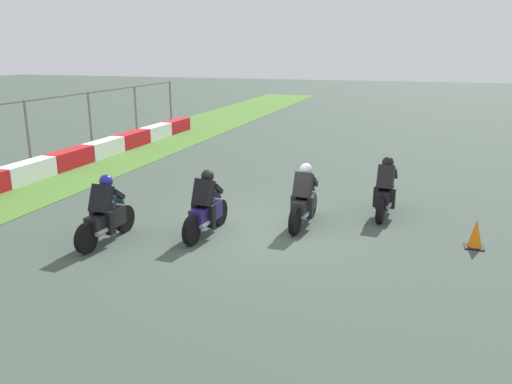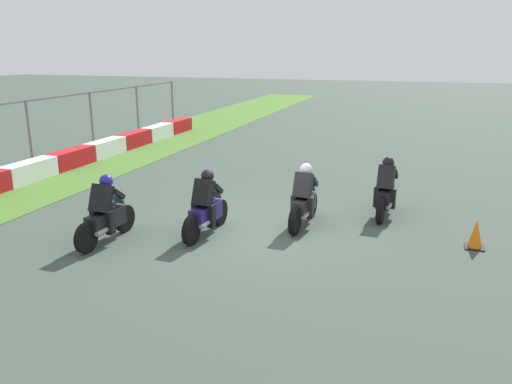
{
  "view_description": "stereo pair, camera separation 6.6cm",
  "coord_description": "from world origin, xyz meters",
  "px_view_note": "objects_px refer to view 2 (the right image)",
  "views": [
    {
      "loc": [
        -11.14,
        -3.58,
        4.16
      ],
      "look_at": [
        0.07,
        0.03,
        0.9
      ],
      "focal_mm": 36.57,
      "sensor_mm": 36.0,
      "label": 1
    },
    {
      "loc": [
        -11.12,
        -3.64,
        4.16
      ],
      "look_at": [
        0.07,
        0.03,
        0.9
      ],
      "focal_mm": 36.57,
      "sensor_mm": 36.0,
      "label": 2
    }
  ],
  "objects_px": {
    "rider_lane_a": "(386,192)",
    "rider_lane_b": "(304,200)",
    "rider_lane_d": "(105,215)",
    "rider_lane_c": "(206,208)",
    "traffic_cone": "(476,235)"
  },
  "relations": [
    {
      "from": "rider_lane_c",
      "to": "traffic_cone",
      "type": "distance_m",
      "value": 5.94
    },
    {
      "from": "rider_lane_c",
      "to": "rider_lane_d",
      "type": "relative_size",
      "value": 1.0
    },
    {
      "from": "rider_lane_d",
      "to": "traffic_cone",
      "type": "bearing_deg",
      "value": -72.52
    },
    {
      "from": "rider_lane_a",
      "to": "rider_lane_d",
      "type": "distance_m",
      "value": 6.89
    },
    {
      "from": "rider_lane_a",
      "to": "rider_lane_d",
      "type": "bearing_deg",
      "value": 127.81
    },
    {
      "from": "rider_lane_a",
      "to": "rider_lane_b",
      "type": "xyz_separation_m",
      "value": [
        -1.42,
        1.81,
        0.0
      ]
    },
    {
      "from": "rider_lane_a",
      "to": "traffic_cone",
      "type": "height_order",
      "value": "rider_lane_a"
    },
    {
      "from": "rider_lane_c",
      "to": "rider_lane_d",
      "type": "xyz_separation_m",
      "value": [
        -1.12,
        1.91,
        0.0
      ]
    },
    {
      "from": "rider_lane_b",
      "to": "rider_lane_c",
      "type": "relative_size",
      "value": 1.0
    },
    {
      "from": "rider_lane_a",
      "to": "rider_lane_d",
      "type": "height_order",
      "value": "same"
    },
    {
      "from": "rider_lane_a",
      "to": "rider_lane_b",
      "type": "distance_m",
      "value": 2.3
    },
    {
      "from": "rider_lane_b",
      "to": "traffic_cone",
      "type": "height_order",
      "value": "rider_lane_b"
    },
    {
      "from": "rider_lane_a",
      "to": "rider_lane_c",
      "type": "bearing_deg",
      "value": 129.56
    },
    {
      "from": "rider_lane_d",
      "to": "rider_lane_c",
      "type": "bearing_deg",
      "value": -57.44
    },
    {
      "from": "rider_lane_b",
      "to": "rider_lane_c",
      "type": "xyz_separation_m",
      "value": [
        -1.32,
        1.99,
        0.0
      ]
    }
  ]
}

